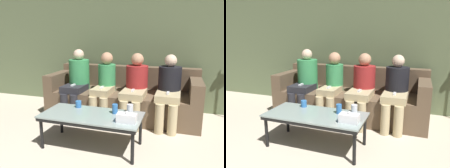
% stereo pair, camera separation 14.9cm
% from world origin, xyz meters
% --- Properties ---
extents(wall_back, '(12.00, 0.06, 2.60)m').
position_xyz_m(wall_back, '(0.00, 3.96, 1.30)').
color(wall_back, '#60704C').
rests_on(wall_back, ground_plane).
extents(couch, '(2.53, 0.91, 0.83)m').
position_xyz_m(couch, '(0.00, 3.43, 0.31)').
color(couch, brown).
rests_on(couch, ground_plane).
extents(coffee_table, '(1.24, 0.57, 0.43)m').
position_xyz_m(coffee_table, '(-0.08, 2.21, 0.39)').
color(coffee_table, '#8C9E99').
rests_on(coffee_table, ground_plane).
extents(cup_near_left, '(0.08, 0.08, 0.09)m').
position_xyz_m(cup_near_left, '(-0.35, 2.40, 0.47)').
color(cup_near_left, '#3372BF').
rests_on(cup_near_left, coffee_table).
extents(cup_near_right, '(0.07, 0.07, 0.12)m').
position_xyz_m(cup_near_right, '(0.19, 2.33, 0.49)').
color(cup_near_right, '#3372BF').
rests_on(cup_near_right, coffee_table).
extents(cup_far_center, '(0.08, 0.08, 0.10)m').
position_xyz_m(cup_far_center, '(0.35, 2.43, 0.48)').
color(cup_far_center, silver).
rests_on(cup_far_center, coffee_table).
extents(tissue_box, '(0.22, 0.12, 0.13)m').
position_xyz_m(tissue_box, '(0.39, 2.10, 0.48)').
color(tissue_box, white).
rests_on(tissue_box, coffee_table).
extents(seated_person_left_end, '(0.36, 0.65, 1.14)m').
position_xyz_m(seated_person_left_end, '(-0.78, 3.23, 0.62)').
color(seated_person_left_end, '#28282D').
rests_on(seated_person_left_end, ground_plane).
extents(seated_person_mid_left, '(0.31, 0.64, 1.10)m').
position_xyz_m(seated_person_mid_left, '(-0.26, 3.20, 0.59)').
color(seated_person_mid_left, tan).
rests_on(seated_person_mid_left, ground_plane).
extents(seated_person_mid_right, '(0.35, 0.73, 1.10)m').
position_xyz_m(seated_person_mid_right, '(0.26, 3.20, 0.60)').
color(seated_person_mid_right, tan).
rests_on(seated_person_mid_right, ground_plane).
extents(seated_person_right_end, '(0.35, 0.71, 1.09)m').
position_xyz_m(seated_person_right_end, '(0.78, 3.21, 0.59)').
color(seated_person_right_end, tan).
rests_on(seated_person_right_end, ground_plane).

